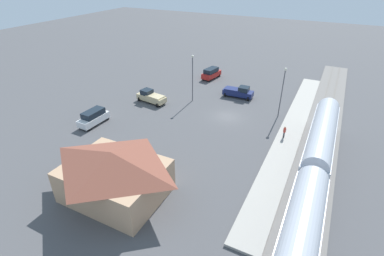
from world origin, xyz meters
TOP-DOWN VIEW (x-y plane):
  - ground_plane at (0.00, 0.00)m, footprint 200.00×200.00m
  - railway_track at (-14.00, 0.00)m, footprint 4.80×70.00m
  - platform at (-10.00, 0.00)m, footprint 3.20×46.00m
  - passenger_train at (-14.00, 14.52)m, footprint 2.93×33.60m
  - station_building at (4.00, 22.00)m, footprint 10.56×8.39m
  - pedestrian_on_platform at (-9.37, 2.90)m, footprint 0.36×0.36m
  - suv_red at (9.38, -15.14)m, footprint 2.73×5.15m
  - pickup_navy at (0.96, -8.23)m, footprint 5.46×2.61m
  - pickup_tan at (13.94, 0.82)m, footprint 5.63×3.09m
  - suv_white at (17.18, 11.39)m, footprint 2.09×4.95m
  - light_pole_near_platform at (-7.20, -3.78)m, footprint 0.44×0.44m
  - light_pole_lot_center at (7.73, -3.01)m, footprint 0.44×0.44m

SIDE VIEW (x-z plane):
  - ground_plane at x=0.00m, z-range 0.00..0.00m
  - railway_track at x=-14.00m, z-range -0.06..0.24m
  - platform at x=-10.00m, z-range 0.00..0.30m
  - pickup_navy at x=0.96m, z-range -0.04..2.10m
  - pickup_tan at x=13.94m, z-range -0.04..2.10m
  - suv_red at x=9.38m, z-range 0.04..2.26m
  - suv_white at x=17.18m, z-range 0.04..2.26m
  - pedestrian_on_platform at x=-9.37m, z-range 0.43..2.14m
  - station_building at x=4.00m, z-range 0.11..5.47m
  - passenger_train at x=-14.00m, z-range 0.37..5.35m
  - light_pole_near_platform at x=-7.20m, z-range 1.01..9.00m
  - light_pole_lot_center at x=7.73m, z-range 1.02..9.22m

